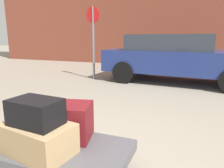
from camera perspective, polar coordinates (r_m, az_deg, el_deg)
luggage_cart at (r=2.11m, az=-12.45°, el=-18.03°), size 1.17×0.76×0.34m
suitcase_tan_stacked_top at (r=1.99m, az=-19.40°, el=-13.73°), size 0.67×0.47×0.27m
duffel_bag_maroon_front_left at (r=2.18m, az=-12.89°, el=-9.73°), size 0.60×0.48×0.35m
duffel_bag_black_topmost_pile at (r=1.90m, az=-19.93°, el=-7.11°), size 0.45×0.32×0.22m
parked_car at (r=6.66m, az=17.03°, el=7.01°), size 4.43×2.20×1.42m
no_parking_sign at (r=6.81m, az=-5.11°, el=13.07°), size 0.50×0.11×2.27m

